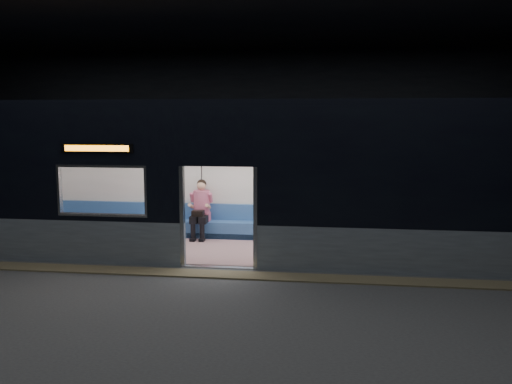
# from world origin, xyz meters

# --- Properties ---
(station_floor) EXTENTS (24.00, 14.00, 0.01)m
(station_floor) POSITION_xyz_m (0.00, 0.00, -0.01)
(station_floor) COLOR #47494C
(station_floor) RESTS_ON ground
(station_envelope) EXTENTS (24.00, 14.00, 5.00)m
(station_envelope) POSITION_xyz_m (0.00, 0.00, 3.66)
(station_envelope) COLOR black
(station_envelope) RESTS_ON station_floor
(tactile_strip) EXTENTS (22.80, 0.50, 0.03)m
(tactile_strip) POSITION_xyz_m (0.00, 0.55, 0.01)
(tactile_strip) COLOR #8C7F59
(tactile_strip) RESTS_ON station_floor
(metro_car) EXTENTS (18.00, 3.04, 3.35)m
(metro_car) POSITION_xyz_m (-0.00, 2.54, 1.85)
(metro_car) COLOR #919FAC
(metro_car) RESTS_ON station_floor
(passenger) EXTENTS (0.48, 0.76, 1.44)m
(passenger) POSITION_xyz_m (-0.96, 3.55, 0.83)
(passenger) COLOR black
(passenger) RESTS_ON metro_car
(handbag) EXTENTS (0.29, 0.26, 0.14)m
(handbag) POSITION_xyz_m (-0.97, 3.30, 0.69)
(handbag) COLOR black
(handbag) RESTS_ON passenger
(transit_map) EXTENTS (1.03, 0.03, 0.67)m
(transit_map) POSITION_xyz_m (4.63, 3.85, 1.49)
(transit_map) COLOR white
(transit_map) RESTS_ON metro_car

